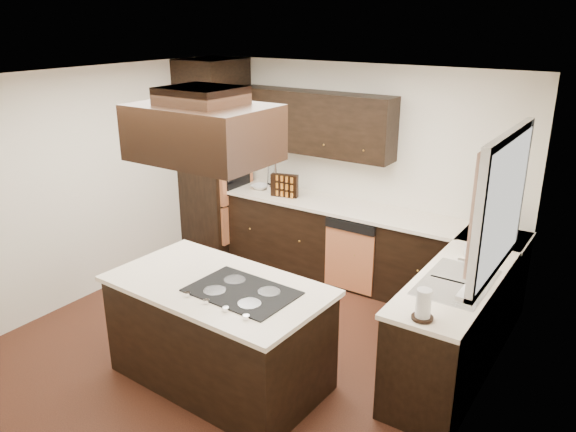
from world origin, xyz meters
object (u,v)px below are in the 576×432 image
object	(u,v)px
oven_column	(216,172)
island	(219,334)
spice_rack	(284,185)
range_hood	(203,133)

from	to	relation	value
oven_column	island	bearing A→B (deg)	-49.30
oven_column	spice_rack	distance (m)	1.09
range_hood	spice_rack	distance (m)	2.62
oven_column	range_hood	bearing A→B (deg)	-50.26
range_hood	spice_rack	world-z (taller)	range_hood
spice_rack	island	bearing A→B (deg)	-84.72
range_hood	spice_rack	bearing A→B (deg)	109.20
oven_column	spice_rack	world-z (taller)	oven_column
range_hood	island	bearing A→B (deg)	-2.81
oven_column	range_hood	xyz separation A→B (m)	(1.88, -2.25, 1.10)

